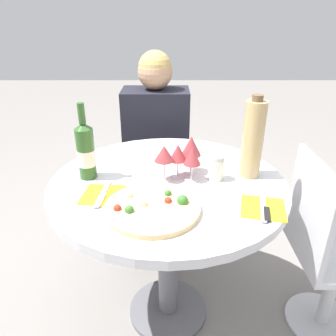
{
  "coord_description": "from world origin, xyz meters",
  "views": [
    {
      "loc": [
        0.0,
        -1.17,
        1.37
      ],
      "look_at": [
        0.0,
        -0.1,
        0.85
      ],
      "focal_mm": 35.0,
      "sensor_mm": 36.0,
      "label": 1
    }
  ],
  "objects_px": {
    "chair_behind_diner": "(157,168)",
    "dining_table": "(167,207)",
    "wine_bottle": "(85,151)",
    "seated_diner": "(156,163)",
    "pizza_large": "(152,208)",
    "chair_empty_side": "(326,255)",
    "tall_carafe": "(252,139)"
  },
  "relations": [
    {
      "from": "chair_behind_diner",
      "to": "dining_table",
      "type": "bearing_deg",
      "value": 95.29
    },
    {
      "from": "chair_behind_diner",
      "to": "wine_bottle",
      "type": "height_order",
      "value": "wine_bottle"
    },
    {
      "from": "chair_behind_diner",
      "to": "seated_diner",
      "type": "height_order",
      "value": "seated_diner"
    },
    {
      "from": "dining_table",
      "to": "pizza_large",
      "type": "height_order",
      "value": "pizza_large"
    },
    {
      "from": "chair_empty_side",
      "to": "tall_carafe",
      "type": "bearing_deg",
      "value": -106.5
    },
    {
      "from": "chair_behind_diner",
      "to": "pizza_large",
      "type": "xyz_separation_m",
      "value": [
        0.02,
        -1.01,
        0.34
      ]
    },
    {
      "from": "dining_table",
      "to": "tall_carafe",
      "type": "xyz_separation_m",
      "value": [
        0.34,
        0.04,
        0.29
      ]
    },
    {
      "from": "chair_empty_side",
      "to": "wine_bottle",
      "type": "relative_size",
      "value": 2.76
    },
    {
      "from": "seated_diner",
      "to": "pizza_large",
      "type": "distance_m",
      "value": 0.9
    },
    {
      "from": "chair_behind_diner",
      "to": "chair_empty_side",
      "type": "relative_size",
      "value": 1.0
    },
    {
      "from": "tall_carafe",
      "to": "wine_bottle",
      "type": "bearing_deg",
      "value": -178.64
    },
    {
      "from": "chair_behind_diner",
      "to": "tall_carafe",
      "type": "distance_m",
      "value": 0.98
    },
    {
      "from": "seated_diner",
      "to": "tall_carafe",
      "type": "distance_m",
      "value": 0.82
    },
    {
      "from": "wine_bottle",
      "to": "chair_behind_diner",
      "type": "bearing_deg",
      "value": 71.58
    },
    {
      "from": "dining_table",
      "to": "wine_bottle",
      "type": "distance_m",
      "value": 0.41
    },
    {
      "from": "chair_empty_side",
      "to": "pizza_large",
      "type": "bearing_deg",
      "value": -77.59
    },
    {
      "from": "chair_behind_diner",
      "to": "chair_empty_side",
      "type": "xyz_separation_m",
      "value": [
        0.76,
        -0.85,
        0.0
      ]
    },
    {
      "from": "dining_table",
      "to": "chair_empty_side",
      "type": "xyz_separation_m",
      "value": [
        0.69,
        -0.06,
        -0.2
      ]
    },
    {
      "from": "dining_table",
      "to": "chair_empty_side",
      "type": "height_order",
      "value": "chair_empty_side"
    },
    {
      "from": "seated_diner",
      "to": "pizza_large",
      "type": "bearing_deg",
      "value": 91.34
    },
    {
      "from": "pizza_large",
      "to": "chair_empty_side",
      "type": "bearing_deg",
      "value": 12.41
    },
    {
      "from": "wine_bottle",
      "to": "chair_empty_side",
      "type": "bearing_deg",
      "value": -4.97
    },
    {
      "from": "dining_table",
      "to": "chair_behind_diner",
      "type": "height_order",
      "value": "chair_behind_diner"
    },
    {
      "from": "chair_behind_diner",
      "to": "pizza_large",
      "type": "height_order",
      "value": "chair_behind_diner"
    },
    {
      "from": "dining_table",
      "to": "seated_diner",
      "type": "distance_m",
      "value": 0.66
    },
    {
      "from": "tall_carafe",
      "to": "seated_diner",
      "type": "bearing_deg",
      "value": 124.12
    },
    {
      "from": "seated_diner",
      "to": "wine_bottle",
      "type": "xyz_separation_m",
      "value": [
        -0.25,
        -0.62,
        0.34
      ]
    },
    {
      "from": "dining_table",
      "to": "pizza_large",
      "type": "relative_size",
      "value": 2.9
    },
    {
      "from": "tall_carafe",
      "to": "chair_behind_diner",
      "type": "bearing_deg",
      "value": 118.72
    },
    {
      "from": "chair_behind_diner",
      "to": "seated_diner",
      "type": "relative_size",
      "value": 0.73
    },
    {
      "from": "chair_empty_side",
      "to": "chair_behind_diner",
      "type": "bearing_deg",
      "value": -138.21
    },
    {
      "from": "chair_behind_diner",
      "to": "tall_carafe",
      "type": "bearing_deg",
      "value": 118.72
    }
  ]
}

